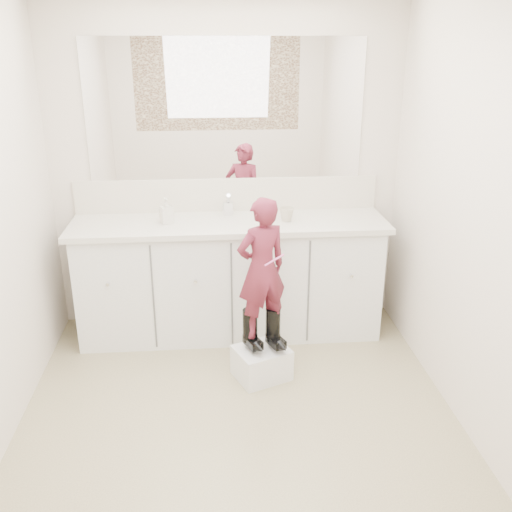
{
  "coord_description": "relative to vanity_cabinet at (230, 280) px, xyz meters",
  "views": [
    {
      "loc": [
        -0.14,
        -2.72,
        2.13
      ],
      "look_at": [
        0.15,
        0.65,
        0.83
      ],
      "focal_mm": 40.0,
      "sensor_mm": 36.0,
      "label": 1
    }
  ],
  "objects": [
    {
      "name": "floor",
      "position": [
        0.0,
        -1.23,
        -0.42
      ],
      "size": [
        3.0,
        3.0,
        0.0
      ],
      "primitive_type": "plane",
      "color": "#7E7153",
      "rests_on": "ground"
    },
    {
      "name": "wall_back",
      "position": [
        0.0,
        0.27,
        0.77
      ],
      "size": [
        2.6,
        0.0,
        2.6
      ],
      "primitive_type": "plane",
      "rotation": [
        1.57,
        0.0,
        0.0
      ],
      "color": "beige",
      "rests_on": "floor"
    },
    {
      "name": "wall_front",
      "position": [
        0.0,
        -2.73,
        0.77
      ],
      "size": [
        2.6,
        0.0,
        2.6
      ],
      "primitive_type": "plane",
      "rotation": [
        -1.57,
        0.0,
        0.0
      ],
      "color": "beige",
      "rests_on": "floor"
    },
    {
      "name": "wall_right",
      "position": [
        1.3,
        -1.23,
        0.78
      ],
      "size": [
        0.0,
        3.0,
        3.0
      ],
      "primitive_type": "plane",
      "rotation": [
        1.57,
        0.0,
        -1.57
      ],
      "color": "beige",
      "rests_on": "floor"
    },
    {
      "name": "vanity_cabinet",
      "position": [
        0.0,
        0.0,
        0.0
      ],
      "size": [
        2.2,
        0.55,
        0.85
      ],
      "primitive_type": "cube",
      "color": "silver",
      "rests_on": "floor"
    },
    {
      "name": "countertop",
      "position": [
        0.0,
        -0.01,
        0.45
      ],
      "size": [
        2.28,
        0.58,
        0.04
      ],
      "primitive_type": "cube",
      "color": "beige",
      "rests_on": "vanity_cabinet"
    },
    {
      "name": "backsplash",
      "position": [
        0.0,
        0.26,
        0.59
      ],
      "size": [
        2.28,
        0.03,
        0.25
      ],
      "primitive_type": "cube",
      "color": "beige",
      "rests_on": "countertop"
    },
    {
      "name": "mirror",
      "position": [
        0.0,
        0.26,
        1.22
      ],
      "size": [
        2.0,
        0.02,
        1.0
      ],
      "primitive_type": "cube",
      "color": "white",
      "rests_on": "wall_back"
    },
    {
      "name": "dot_panel",
      "position": [
        0.0,
        -2.71,
        1.22
      ],
      "size": [
        2.0,
        0.01,
        1.2
      ],
      "primitive_type": "cube",
      "color": "#472819",
      "rests_on": "wall_front"
    },
    {
      "name": "faucet",
      "position": [
        0.0,
        0.15,
        0.52
      ],
      "size": [
        0.08,
        0.08,
        0.1
      ],
      "primitive_type": "cylinder",
      "color": "silver",
      "rests_on": "countertop"
    },
    {
      "name": "cup",
      "position": [
        0.41,
        -0.04,
        0.51
      ],
      "size": [
        0.12,
        0.12,
        0.1
      ],
      "primitive_type": "imported",
      "rotation": [
        0.0,
        0.0,
        0.09
      ],
      "color": "#C2B69B",
      "rests_on": "countertop"
    },
    {
      "name": "soap_bottle",
      "position": [
        -0.45,
        -0.01,
        0.56
      ],
      "size": [
        0.11,
        0.11,
        0.18
      ],
      "primitive_type": "imported",
      "rotation": [
        0.0,
        0.0,
        0.41
      ],
      "color": "beige",
      "rests_on": "countertop"
    },
    {
      "name": "step_stool",
      "position": [
        0.18,
        -0.68,
        -0.32
      ],
      "size": [
        0.42,
        0.39,
        0.21
      ],
      "primitive_type": "cube",
      "rotation": [
        0.0,
        0.0,
        0.4
      ],
      "color": "silver",
      "rests_on": "floor"
    },
    {
      "name": "boot_left",
      "position": [
        0.1,
        -0.66,
        -0.07
      ],
      "size": [
        0.17,
        0.21,
        0.28
      ],
      "primitive_type": null,
      "rotation": [
        0.0,
        0.0,
        0.4
      ],
      "color": "black",
      "rests_on": "step_stool"
    },
    {
      "name": "boot_right",
      "position": [
        0.25,
        -0.66,
        -0.07
      ],
      "size": [
        0.17,
        0.21,
        0.28
      ],
      "primitive_type": null,
      "rotation": [
        0.0,
        0.0,
        0.4
      ],
      "color": "black",
      "rests_on": "step_stool"
    },
    {
      "name": "toddler",
      "position": [
        0.18,
        -0.66,
        0.35
      ],
      "size": [
        0.4,
        0.34,
        0.93
      ],
      "primitive_type": "imported",
      "rotation": [
        0.0,
        0.0,
        3.54
      ],
      "color": "#9D304A",
      "rests_on": "step_stool"
    },
    {
      "name": "toothbrush",
      "position": [
        0.25,
        -0.74,
        0.44
      ],
      "size": [
        0.13,
        0.06,
        0.06
      ],
      "primitive_type": "cylinder",
      "rotation": [
        0.0,
        1.22,
        0.4
      ],
      "color": "pink",
      "rests_on": "toddler"
    }
  ]
}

